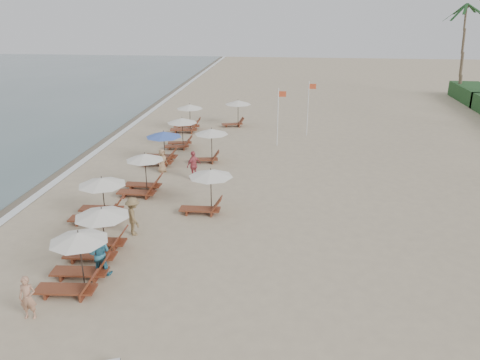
# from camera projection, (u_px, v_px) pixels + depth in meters

# --- Properties ---
(ground) EXTENTS (160.00, 160.00, 0.00)m
(ground) POSITION_uv_depth(u_px,v_px,m) (221.00, 264.00, 19.43)
(ground) COLOR tan
(ground) RESTS_ON ground
(wet_sand_band) EXTENTS (3.20, 140.00, 0.01)m
(wet_sand_band) POSITION_uv_depth(u_px,v_px,m) (48.00, 172.00, 30.05)
(wet_sand_band) COLOR #6B5E4C
(wet_sand_band) RESTS_ON ground
(foam_line) EXTENTS (0.50, 140.00, 0.02)m
(foam_line) POSITION_uv_depth(u_px,v_px,m) (68.00, 173.00, 29.91)
(foam_line) COLOR white
(foam_line) RESTS_ON ground
(lounger_station_0) EXTENTS (2.69, 2.14, 2.28)m
(lounger_station_0) POSITION_uv_depth(u_px,v_px,m) (74.00, 263.00, 17.52)
(lounger_station_0) COLOR brown
(lounger_station_0) RESTS_ON ground
(lounger_station_1) EXTENTS (2.72, 2.28, 2.11)m
(lounger_station_1) POSITION_uv_depth(u_px,v_px,m) (98.00, 233.00, 19.85)
(lounger_station_1) COLOR brown
(lounger_station_1) RESTS_ON ground
(lounger_station_2) EXTENTS (2.76, 2.30, 2.16)m
(lounger_station_2) POSITION_uv_depth(u_px,v_px,m) (98.00, 200.00, 23.13)
(lounger_station_2) COLOR brown
(lounger_station_2) RESTS_ON ground
(lounger_station_3) EXTENTS (2.58, 2.08, 2.31)m
(lounger_station_3) POSITION_uv_depth(u_px,v_px,m) (141.00, 176.00, 26.32)
(lounger_station_3) COLOR brown
(lounger_station_3) RESTS_ON ground
(lounger_station_4) EXTENTS (2.78, 2.34, 2.16)m
(lounger_station_4) POSITION_uv_depth(u_px,v_px,m) (160.00, 148.00, 31.38)
(lounger_station_4) COLOR brown
(lounger_station_4) RESTS_ON ground
(lounger_station_5) EXTENTS (2.43, 2.19, 2.21)m
(lounger_station_5) POSITION_uv_depth(u_px,v_px,m) (180.00, 132.00, 34.74)
(lounger_station_5) COLOR brown
(lounger_station_5) RESTS_ON ground
(lounger_station_6) EXTENTS (2.73, 2.32, 2.24)m
(lounger_station_6) POSITION_uv_depth(u_px,v_px,m) (187.00, 119.00, 39.32)
(lounger_station_6) COLOR brown
(lounger_station_6) RESTS_ON ground
(inland_station_0) EXTENTS (2.74, 2.24, 2.22)m
(inland_station_0) POSITION_uv_depth(u_px,v_px,m) (206.00, 188.00, 23.77)
(inland_station_0) COLOR brown
(inland_station_0) RESTS_ON ground
(inland_station_1) EXTENTS (2.62, 2.24, 2.22)m
(inland_station_1) POSITION_uv_depth(u_px,v_px,m) (209.00, 141.00, 31.48)
(inland_station_1) COLOR brown
(inland_station_1) RESTS_ON ground
(inland_station_2) EXTENTS (2.58, 2.24, 2.22)m
(inland_station_2) POSITION_uv_depth(u_px,v_px,m) (236.00, 109.00, 40.75)
(inland_station_2) COLOR brown
(inland_station_2) RESTS_ON ground
(beachgoer_near) EXTENTS (0.60, 0.43, 1.55)m
(beachgoer_near) POSITION_uv_depth(u_px,v_px,m) (28.00, 298.00, 15.87)
(beachgoer_near) COLOR tan
(beachgoer_near) RESTS_ON ground
(beachgoer_mid_a) EXTENTS (0.97, 0.82, 1.80)m
(beachgoer_mid_a) POSITION_uv_depth(u_px,v_px,m) (99.00, 253.00, 18.42)
(beachgoer_mid_a) COLOR teal
(beachgoer_mid_a) RESTS_ON ground
(beachgoer_mid_b) EXTENTS (1.20, 1.33, 1.79)m
(beachgoer_mid_b) POSITION_uv_depth(u_px,v_px,m) (133.00, 216.00, 21.65)
(beachgoer_mid_b) COLOR olive
(beachgoer_mid_b) RESTS_ON ground
(beachgoer_far_a) EXTENTS (0.96, 1.07, 1.75)m
(beachgoer_far_a) POSITION_uv_depth(u_px,v_px,m) (194.00, 165.00, 28.56)
(beachgoer_far_a) COLOR #BD4B54
(beachgoer_far_a) RESTS_ON ground
(beachgoer_far_b) EXTENTS (0.76, 0.86, 1.49)m
(beachgoer_far_b) POSITION_uv_depth(u_px,v_px,m) (162.00, 161.00, 29.78)
(beachgoer_far_b) COLOR tan
(beachgoer_far_b) RESTS_ON ground
(flag_pole_near) EXTENTS (0.59, 0.08, 4.26)m
(flag_pole_near) POSITION_uv_depth(u_px,v_px,m) (278.00, 114.00, 34.74)
(flag_pole_near) COLOR silver
(flag_pole_near) RESTS_ON ground
(flag_pole_far) EXTENTS (0.60, 0.08, 4.31)m
(flag_pole_far) POSITION_uv_depth(u_px,v_px,m) (308.00, 106.00, 37.58)
(flag_pole_far) COLOR silver
(flag_pole_far) RESTS_ON ground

